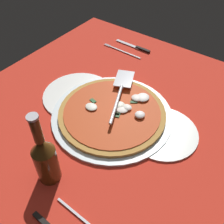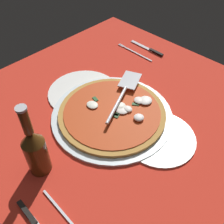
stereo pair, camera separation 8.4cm
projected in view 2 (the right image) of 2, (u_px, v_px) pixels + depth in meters
The scene contains 9 objects.
ground_plane at pixel (117, 111), 88.46cm from camera, with size 98.12×98.12×0.80cm, color red.
pizza_pan at pixel (112, 116), 85.58cm from camera, with size 39.43×39.43×1.30cm, color silver.
dinner_plate_left at pixel (160, 138), 79.18cm from camera, with size 21.78×21.78×1.00cm, color silver.
dinner_plate_right at pixel (83, 92), 93.99cm from camera, with size 25.20×25.20×1.00cm, color white.
pizza at pixel (113, 112), 84.65cm from camera, with size 34.85×34.85×2.81cm.
pizza_server at pixel (124, 92), 88.28cm from camera, with size 14.37×26.73×1.00cm.
place_setting_near at pixel (142, 52), 113.40cm from camera, with size 20.22×14.04×1.40cm.
place_setting_far at pixel (51, 222), 61.36cm from camera, with size 20.57×14.16×1.40cm.
beer_bottle at pixel (35, 150), 66.02cm from camera, with size 5.96×5.96×23.46cm.
Camera 2 is at (-42.52, 45.99, 62.08)cm, focal length 41.88 mm.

